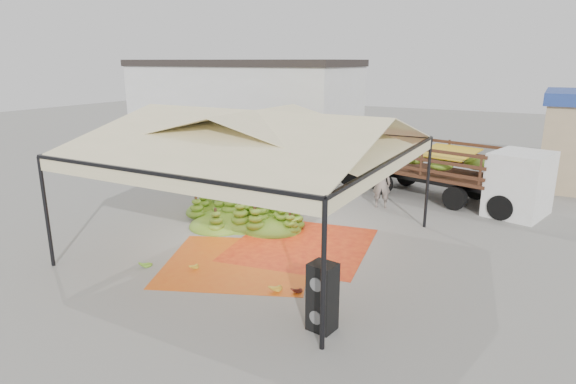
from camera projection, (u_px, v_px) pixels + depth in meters
The scene contains 17 objects.
ground at pixel (258, 244), 14.49m from camera, with size 90.00×90.00×0.00m, color slate.
canopy_tent at pixel (256, 135), 13.62m from camera, with size 8.10×8.10×4.00m.
building_white at pixel (243, 104), 30.26m from camera, with size 14.30×6.30×5.40m.
tarp_left at pixel (238, 262), 13.18m from camera, with size 3.88×3.69×0.01m, color #C55712.
tarp_right at pixel (302, 244), 14.46m from camera, with size 3.89×4.08×0.01m, color #DC4D14.
banana_heap at pixel (242, 206), 16.43m from camera, with size 5.01×4.11×1.07m, color #467E1A.
hand_yellow_a at pixel (274, 285), 11.60m from camera, with size 0.50×0.41×0.23m, color gold.
hand_yellow_b at pixel (192, 265), 12.81m from camera, with size 0.43×0.35×0.20m, color gold.
hand_red_a at pixel (296, 288), 11.51m from camera, with size 0.39×0.32×0.18m, color #5D2015.
hand_red_b at pixel (319, 274), 12.28m from camera, with size 0.38×0.31×0.17m, color #612D16.
hand_green at pixel (145, 262), 12.94m from camera, with size 0.47×0.38×0.21m, color #3F7819.
hanging_bunches at pixel (234, 164), 13.08m from camera, with size 4.74×0.24×0.20m.
speaker_stack at pixel (322, 297), 9.73m from camera, with size 0.59×0.53×1.45m.
banana_leaves at pixel (207, 207), 18.11m from camera, with size 0.96×1.36×3.70m, color #3A6F1D, non-canonical shape.
vendor at pixel (382, 183), 17.90m from camera, with size 0.68×0.44×1.86m, color gray.
truck_left at pixel (311, 144), 22.75m from camera, with size 7.49×3.43×2.48m.
truck_right at pixel (462, 168), 18.36m from camera, with size 6.95×3.83×2.26m.
Camera 1 is at (7.37, -11.42, 5.35)m, focal length 30.00 mm.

